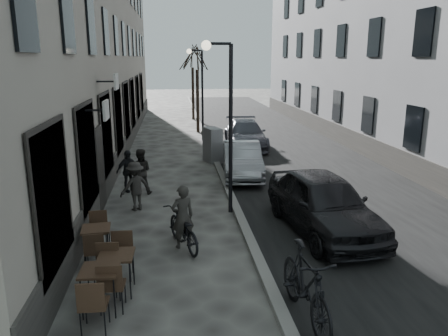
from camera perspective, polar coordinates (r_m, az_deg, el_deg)
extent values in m
plane|color=#373532|center=(8.23, 6.68, -20.02)|extent=(120.00, 120.00, 0.00)
cube|color=black|center=(23.72, 6.91, 2.90)|extent=(7.30, 60.00, 0.00)
cube|color=slate|center=(23.14, -1.92, 2.85)|extent=(0.25, 60.00, 0.12)
cylinder|color=black|center=(12.89, 0.88, 4.76)|extent=(0.12, 0.12, 5.00)
cylinder|color=black|center=(12.68, -0.71, 15.94)|extent=(0.70, 0.08, 0.08)
sphere|color=#FFF2CC|center=(12.65, -2.34, 15.71)|extent=(0.28, 0.28, 0.28)
cylinder|color=black|center=(24.75, -2.83, 9.30)|extent=(0.12, 0.12, 5.00)
cylinder|color=black|center=(24.64, -3.75, 15.08)|extent=(0.70, 0.08, 0.08)
sphere|color=#FFF2CC|center=(24.62, -4.59, 14.95)|extent=(0.28, 0.28, 0.28)
cylinder|color=black|center=(27.78, -3.46, 8.69)|extent=(0.20, 0.20, 3.90)
cylinder|color=black|center=(33.75, -4.07, 9.66)|extent=(0.20, 0.20, 3.90)
cube|color=#302315|center=(8.55, -15.95, -12.71)|extent=(0.71, 0.71, 0.04)
cylinder|color=black|center=(8.56, -18.10, -16.07)|extent=(0.03, 0.03, 0.80)
cylinder|color=black|center=(8.45, -14.11, -16.20)|extent=(0.03, 0.03, 0.80)
cylinder|color=black|center=(9.05, -17.28, -14.24)|extent=(0.03, 0.03, 0.80)
cylinder|color=black|center=(8.95, -13.53, -14.33)|extent=(0.03, 0.03, 0.80)
cube|color=#302315|center=(9.07, -13.91, -10.99)|extent=(0.71, 0.71, 0.04)
cylinder|color=black|center=(9.06, -15.88, -14.15)|extent=(0.03, 0.03, 0.80)
cylinder|color=black|center=(8.96, -12.16, -14.22)|extent=(0.03, 0.03, 0.80)
cylinder|color=black|center=(9.56, -15.24, -12.53)|extent=(0.03, 0.03, 0.80)
cylinder|color=black|center=(9.47, -11.74, -12.57)|extent=(0.03, 0.03, 0.80)
cube|color=#302315|center=(10.64, -16.39, -7.60)|extent=(0.70, 0.70, 0.04)
cylinder|color=black|center=(10.57, -17.82, -10.19)|extent=(0.02, 0.02, 0.75)
cylinder|color=black|center=(10.52, -14.85, -10.08)|extent=(0.02, 0.02, 0.75)
cylinder|color=black|center=(11.06, -17.56, -9.04)|extent=(0.02, 0.02, 0.75)
cylinder|color=black|center=(11.02, -14.73, -8.94)|extent=(0.02, 0.02, 0.75)
cube|color=slate|center=(19.78, -1.51, 3.03)|extent=(0.87, 1.17, 1.56)
imported|color=black|center=(11.00, -5.39, -7.87)|extent=(1.23, 1.99, 0.99)
imported|color=#2B2925|center=(10.89, -5.43, -6.35)|extent=(0.68, 0.56, 1.61)
imported|color=black|center=(15.37, -10.88, -0.43)|extent=(0.81, 0.65, 1.59)
imported|color=#292624|center=(13.74, -11.48, -2.33)|extent=(1.15, 0.97, 1.54)
imported|color=black|center=(15.71, -12.45, -0.39)|extent=(0.93, 0.81, 1.50)
imported|color=black|center=(12.13, 12.86, -4.45)|extent=(2.39, 4.92, 1.62)
imported|color=gray|center=(17.33, 2.36, 1.06)|extent=(1.79, 4.21, 1.35)
imported|color=#3E4049|center=(23.06, 2.80, 4.43)|extent=(2.18, 4.93, 1.41)
imported|color=black|center=(8.15, 10.63, -14.84)|extent=(0.82, 2.35, 1.39)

